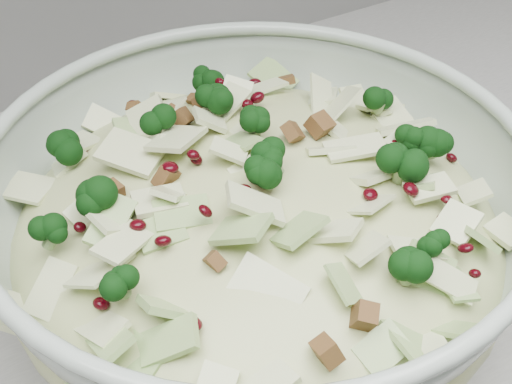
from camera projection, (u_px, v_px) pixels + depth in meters
mixing_bowl at (258, 234)px, 0.49m from camera, size 0.43×0.43×0.15m
salad at (258, 208)px, 0.48m from camera, size 0.34×0.34×0.15m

